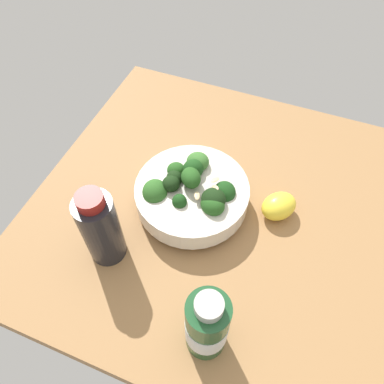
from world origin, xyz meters
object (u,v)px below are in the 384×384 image
(bowl_of_broccoli, at_px, (192,192))
(lemon_wedge, at_px, (279,206))
(bottle_tall, at_px, (101,228))
(bottle_short, at_px, (207,326))

(bowl_of_broccoli, xyz_separation_m, lemon_wedge, (-0.16, -0.04, -0.02))
(bowl_of_broccoli, relative_size, bottle_tall, 1.27)
(bottle_tall, xyz_separation_m, bottle_short, (-0.21, 0.08, -0.01))
(lemon_wedge, relative_size, bottle_tall, 0.42)
(bowl_of_broccoli, distance_m, lemon_wedge, 0.16)
(bowl_of_broccoli, xyz_separation_m, bottle_short, (-0.11, 0.23, 0.03))
(bowl_of_broccoli, distance_m, bottle_tall, 0.18)
(lemon_wedge, height_order, bottle_short, bottle_short)
(lemon_wedge, distance_m, bottle_short, 0.27)
(bottle_tall, bearing_deg, bowl_of_broccoli, -124.55)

